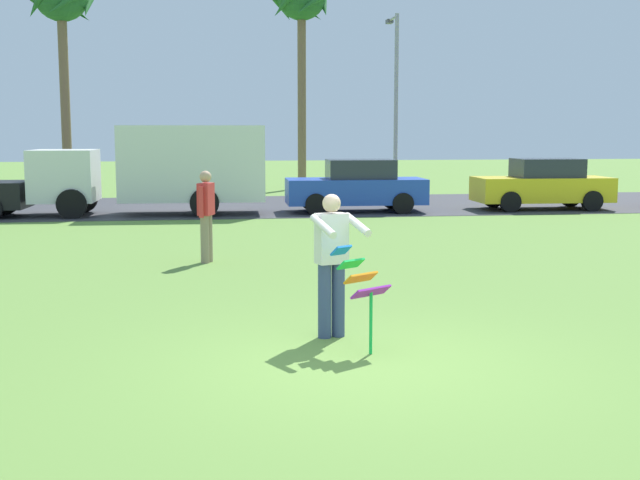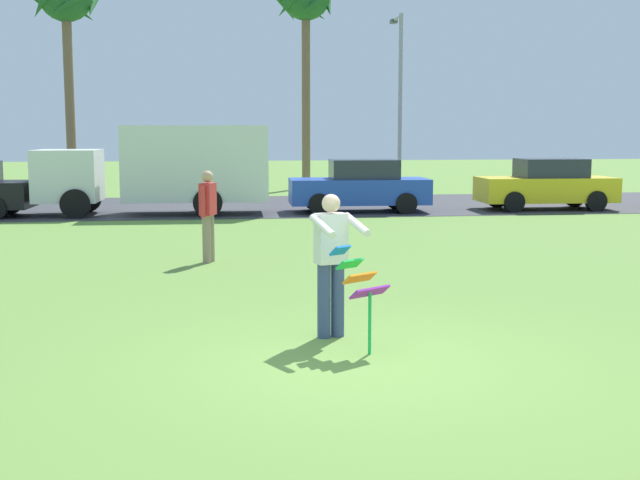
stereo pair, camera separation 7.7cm
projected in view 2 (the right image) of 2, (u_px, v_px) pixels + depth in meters
ground_plane at (361, 364)px, 8.81m from camera, size 120.00×120.00×0.00m
road_strip at (259, 206)px, 27.24m from camera, size 120.00×8.00×0.01m
person_kite_flyer at (332, 259)px, 9.84m from camera, size 0.67×0.75×1.73m
kite_held at (360, 282)px, 9.23m from camera, size 0.65×0.73×1.18m
parked_truck_white_box at (168, 167)px, 24.34m from camera, size 6.75×2.25×2.62m
parked_car_blue at (360, 187)px, 25.16m from camera, size 4.24×1.92×1.60m
parked_car_yellow at (547, 185)px, 25.93m from camera, size 4.23×1.90×1.60m
palm_tree_right_near at (66, 4)px, 31.09m from camera, size 2.58×2.71×8.64m
palm_tree_centre_far at (306, 5)px, 34.66m from camera, size 2.58×2.71×9.16m
streetlight_pole at (399, 92)px, 32.68m from camera, size 0.24×1.65×7.00m
person_walker_near at (208, 213)px, 15.52m from camera, size 0.34×0.54×1.73m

